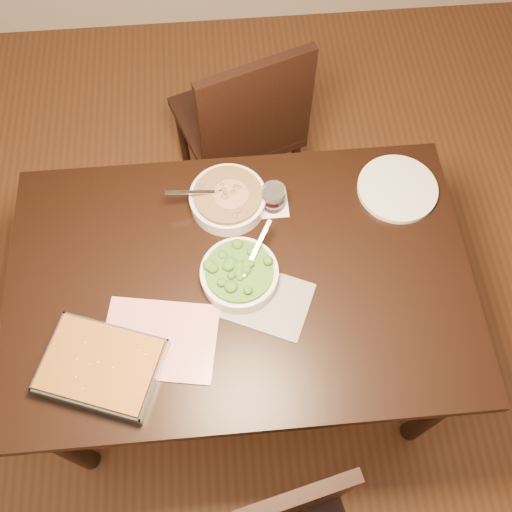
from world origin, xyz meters
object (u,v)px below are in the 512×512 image
broccoli_bowl (239,274)px  dinner_plate (397,189)px  baking_dish (102,366)px  chair_far (244,124)px  wine_tumbler (273,197)px  table (241,291)px  stew_bowl (228,198)px

broccoli_bowl → dinner_plate: 0.60m
baking_dish → chair_far: size_ratio=0.40×
baking_dish → wine_tumbler: size_ratio=4.39×
table → broccoli_bowl: (-0.00, -0.00, 0.13)m
broccoli_bowl → baking_dish: (-0.40, -0.24, -0.00)m
dinner_plate → wine_tumbler: bearing=-176.7°
baking_dish → stew_bowl: bearing=73.4°
stew_bowl → wine_tumbler: (0.14, -0.02, 0.01)m
wine_tumbler → dinner_plate: size_ratio=0.33×
stew_bowl → chair_far: (0.08, 0.51, -0.26)m
stew_bowl → broccoli_bowl: bearing=-86.4°
dinner_plate → broccoli_bowl: bearing=-153.0°
stew_bowl → dinner_plate: (0.55, 0.01, -0.02)m
chair_far → broccoli_bowl: bearing=65.3°
table → baking_dish: 0.48m
dinner_plate → chair_far: 0.73m
table → broccoli_bowl: broccoli_bowl is taller
wine_tumbler → table: bearing=-116.7°
chair_far → dinner_plate: bearing=112.9°
wine_tumbler → chair_far: bearing=96.2°
wine_tumbler → dinner_plate: wine_tumbler is taller
broccoli_bowl → baking_dish: bearing=-148.4°
wine_tumbler → chair_far: chair_far is taller
chair_far → table: bearing=65.4°
dinner_plate → stew_bowl: bearing=-179.4°
wine_tumbler → stew_bowl: bearing=173.1°
broccoli_bowl → chair_far: size_ratio=0.26×
broccoli_bowl → baking_dish: 0.47m
wine_tumbler → dinner_plate: 0.41m
broccoli_bowl → chair_far: chair_far is taller
stew_bowl → baking_dish: 0.64m
table → dinner_plate: bearing=27.0°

